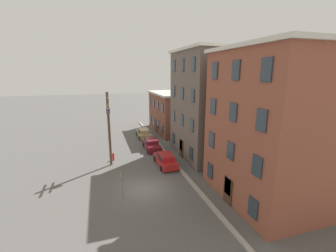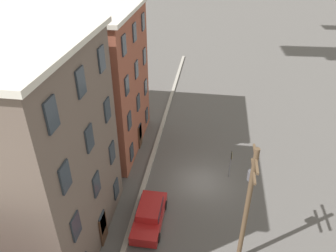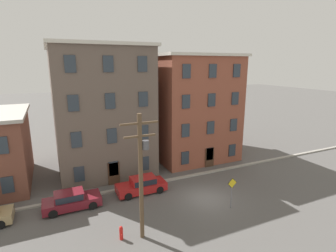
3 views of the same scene
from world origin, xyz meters
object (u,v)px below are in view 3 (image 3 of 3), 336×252
(car_maroon, at_px, (71,200))
(caution_sign, at_px, (232,188))
(car_red, at_px, (142,184))
(fire_hydrant, at_px, (121,233))
(utility_pole, at_px, (141,171))

(car_maroon, relative_size, caution_sign, 1.70)
(car_maroon, xyz_separation_m, car_red, (6.00, 0.25, 0.00))
(fire_hydrant, bearing_deg, car_maroon, 116.10)
(caution_sign, height_order, fire_hydrant, caution_sign)
(utility_pole, bearing_deg, car_red, 71.61)
(utility_pole, bearing_deg, caution_sign, 3.82)
(utility_pole, bearing_deg, fire_hydrant, 166.26)
(car_maroon, height_order, fire_hydrant, car_maroon)
(caution_sign, bearing_deg, fire_hydrant, -178.91)
(fire_hydrant, bearing_deg, caution_sign, 1.09)
(utility_pole, bearing_deg, car_maroon, 125.08)
(fire_hydrant, bearing_deg, utility_pole, -13.74)
(car_maroon, distance_m, fire_hydrant, 6.00)
(car_red, distance_m, fire_hydrant, 6.56)
(car_maroon, xyz_separation_m, fire_hydrant, (2.64, -5.38, -0.27))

